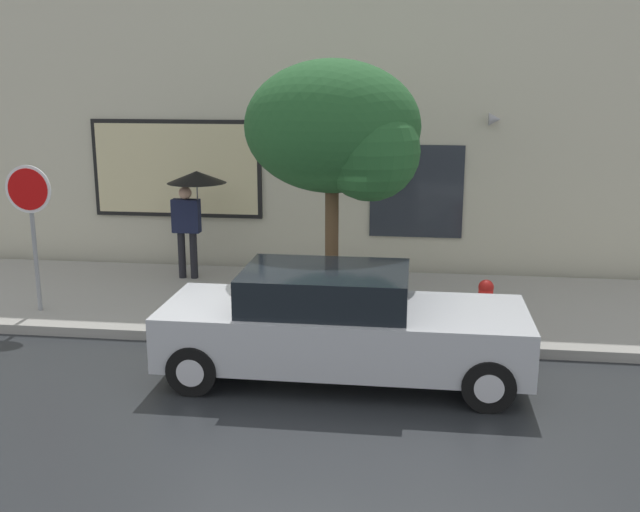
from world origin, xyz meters
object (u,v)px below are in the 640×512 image
(street_tree, at_px, (340,132))
(stop_sign, at_px, (30,209))
(pedestrian_with_umbrella, at_px, (193,192))
(parked_car, at_px, (340,325))
(fire_hydrant, at_px, (485,305))

(street_tree, bearing_deg, stop_sign, -175.17)
(pedestrian_with_umbrella, xyz_separation_m, street_tree, (2.91, -1.88, 1.25))
(pedestrian_with_umbrella, bearing_deg, parked_car, -51.94)
(parked_car, relative_size, street_tree, 1.18)
(street_tree, height_order, stop_sign, street_tree)
(fire_hydrant, xyz_separation_m, pedestrian_with_umbrella, (-5.17, 2.24, 1.27))
(parked_car, height_order, fire_hydrant, parked_car)
(fire_hydrant, relative_size, street_tree, 0.19)
(fire_hydrant, xyz_separation_m, stop_sign, (-7.12, -0.05, 1.30))
(fire_hydrant, relative_size, pedestrian_with_umbrella, 0.38)
(parked_car, xyz_separation_m, pedestrian_with_umbrella, (-3.15, 4.02, 1.08))
(fire_hydrant, bearing_deg, pedestrian_with_umbrella, 156.53)
(stop_sign, bearing_deg, fire_hydrant, 0.42)
(parked_car, distance_m, street_tree, 3.18)
(fire_hydrant, bearing_deg, stop_sign, -179.58)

